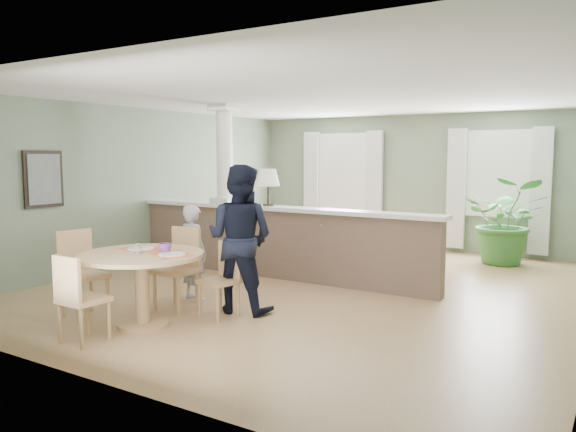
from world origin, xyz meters
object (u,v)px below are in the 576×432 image
Objects in this scene: chair_far_man at (223,276)px; child_person at (193,252)px; sofa at (347,241)px; houseplant at (507,221)px; dining_table at (142,268)px; chair_side at (80,269)px; man_person at (240,239)px; chair_far_boy at (180,264)px; chair_near at (77,295)px.

child_person is at bearing 164.68° from chair_far_man.
houseplant is (2.27, 1.62, 0.33)m from sofa.
houseplant reaches higher than dining_table.
chair_side reaches higher than sofa.
chair_side is at bearing -89.19° from sofa.
houseplant is 0.85× the size of man_person.
sofa is 2.34× the size of child_person.
chair_far_man is 0.49× the size of man_person.
chair_side is at bearing -137.72° from chair_far_man.
houseplant is 1.52× the size of chair_far_boy.
chair_far_man reaches higher than sofa.
dining_table is 0.79m from chair_near.
houseplant is at bearing 76.48° from chair_far_man.
chair_near is at bearing -90.50° from chair_far_boy.
child_person is (-0.13, 0.39, 0.08)m from chair_far_boy.
chair_far_boy is (-0.60, -3.49, 0.12)m from sofa.
sofa is 1.65× the size of man_person.
dining_table is (-2.70, -5.89, -0.10)m from houseplant.
man_person is at bearing -108.84° from chair_near.
man_person reaches higher than sofa.
houseplant reaches higher than chair_far_boy.
dining_table is 1.21m from child_person.
chair_far_man is at bearing -47.70° from chair_side.
chair_far_boy is 0.98× the size of chair_side.
chair_far_man is at bearing -113.52° from houseplant.
child_person is 0.89m from man_person.
chair_far_boy is (-0.17, 0.78, -0.10)m from dining_table.
chair_far_man is at bearing 68.60° from man_person.
child_person reaches higher than chair_near.
chair_far_boy is at bearing 12.45° from man_person.
chair_far_man is at bearing 167.59° from child_person.
child_person reaches higher than sofa.
child_person is at bearing 104.24° from dining_table.
chair_near is (-0.54, -5.04, 0.07)m from sofa.
chair_far_boy is at bearing -81.62° from sofa.
houseplant is 5.87m from chair_far_boy.
chair_side is 0.81× the size of child_person.
chair_near is (-2.81, -6.66, -0.26)m from houseplant.
chair_side is at bearing 29.05° from man_person.
sofa is at bearing -90.38° from child_person.
man_person is (-2.16, -4.83, 0.13)m from houseplant.
sofa is at bearing 100.92° from chair_far_man.
man_person is at bearing 62.78° from dining_table.
houseplant is at bearing -123.15° from man_person.
child_person reaches higher than chair_side.
chair_far_man is 0.49m from man_person.
sofa is 4.57m from chair_side.
chair_side is (-3.63, -5.99, -0.20)m from houseplant.
houseplant is 1.11× the size of dining_table.
chair_side is 1.90m from man_person.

